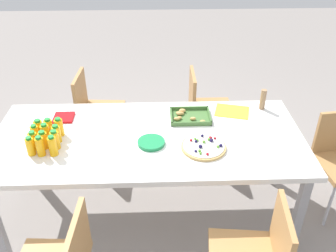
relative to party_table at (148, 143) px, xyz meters
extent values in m
plane|color=gray|center=(0.00, 0.00, -0.69)|extent=(12.00, 12.00, 0.00)
cube|color=white|center=(0.00, 0.00, 0.04)|extent=(2.23, 0.99, 0.04)
cube|color=#99999E|center=(1.03, -0.41, -0.34)|extent=(0.06, 0.06, 0.71)
cube|color=#99999E|center=(-1.03, 0.41, -0.34)|extent=(0.06, 0.06, 0.71)
cube|color=#99999E|center=(1.03, 0.41, -0.34)|extent=(0.06, 0.06, 0.71)
cube|color=#B7844C|center=(-0.36, -0.87, -0.05)|extent=(0.05, 0.38, 0.38)
cylinder|color=silver|center=(1.37, -0.19, -0.49)|extent=(0.02, 0.02, 0.41)
cylinder|color=silver|center=(1.33, 0.13, -0.49)|extent=(0.02, 0.02, 0.41)
cube|color=#B7844C|center=(0.59, 0.88, -0.24)|extent=(0.40, 0.40, 0.04)
cube|color=#B7844C|center=(0.41, 0.88, -0.05)|extent=(0.03, 0.38, 0.38)
cylinder|color=silver|center=(0.75, 1.04, -0.49)|extent=(0.02, 0.02, 0.41)
cylinder|color=silver|center=(0.75, 0.72, -0.49)|extent=(0.02, 0.02, 0.41)
cylinder|color=silver|center=(0.43, 1.04, -0.49)|extent=(0.02, 0.02, 0.41)
cylinder|color=silver|center=(0.43, 0.72, -0.49)|extent=(0.02, 0.02, 0.41)
cube|color=#B7844C|center=(0.74, -0.85, -0.05)|extent=(0.07, 0.38, 0.38)
cube|color=#B7844C|center=(-0.46, 0.87, -0.24)|extent=(0.42, 0.42, 0.04)
cube|color=#B7844C|center=(-0.64, 0.88, -0.05)|extent=(0.05, 0.38, 0.38)
cylinder|color=silver|center=(-0.29, 1.02, -0.49)|extent=(0.02, 0.02, 0.41)
cylinder|color=silver|center=(-0.31, 0.70, -0.49)|extent=(0.02, 0.02, 0.41)
cylinder|color=silver|center=(-0.61, 1.04, -0.49)|extent=(0.02, 0.02, 0.41)
cylinder|color=silver|center=(-0.63, 0.72, -0.49)|extent=(0.02, 0.02, 0.41)
cylinder|color=#F8AE14|center=(-0.77, -0.18, 0.12)|extent=(0.05, 0.05, 0.12)
cylinder|color=#1E8C33|center=(-0.77, -0.18, 0.19)|extent=(0.04, 0.04, 0.02)
cylinder|color=#F9AD14|center=(-0.70, -0.19, 0.13)|extent=(0.05, 0.05, 0.13)
cylinder|color=#1E8C33|center=(-0.70, -0.19, 0.20)|extent=(0.04, 0.04, 0.02)
cylinder|color=#F9AC14|center=(-0.62, -0.19, 0.13)|extent=(0.06, 0.06, 0.13)
cylinder|color=#1E8C33|center=(-0.62, -0.19, 0.20)|extent=(0.04, 0.04, 0.02)
cylinder|color=#FAAD14|center=(-0.77, -0.11, 0.12)|extent=(0.06, 0.06, 0.12)
cylinder|color=#1E8C33|center=(-0.77, -0.11, 0.19)|extent=(0.04, 0.04, 0.02)
cylinder|color=#FAAB14|center=(-0.71, -0.11, 0.12)|extent=(0.06, 0.06, 0.12)
cylinder|color=#1E8C33|center=(-0.71, -0.11, 0.18)|extent=(0.04, 0.04, 0.02)
cylinder|color=#F8AB14|center=(-0.62, -0.12, 0.12)|extent=(0.06, 0.06, 0.13)
cylinder|color=#1E8C33|center=(-0.62, -0.12, 0.19)|extent=(0.04, 0.04, 0.02)
cylinder|color=#FAAE14|center=(-0.78, -0.04, 0.12)|extent=(0.05, 0.05, 0.12)
cylinder|color=#1E8C33|center=(-0.78, -0.04, 0.19)|extent=(0.04, 0.04, 0.02)
cylinder|color=#F8AE14|center=(-0.71, -0.04, 0.12)|extent=(0.06, 0.06, 0.13)
cylinder|color=#1E8C33|center=(-0.71, -0.04, 0.20)|extent=(0.04, 0.04, 0.02)
cylinder|color=#F9AF14|center=(-0.63, -0.04, 0.12)|extent=(0.06, 0.06, 0.12)
cylinder|color=#1E8C33|center=(-0.63, -0.04, 0.19)|extent=(0.04, 0.04, 0.02)
cylinder|color=#FAAF14|center=(-0.77, 0.04, 0.12)|extent=(0.06, 0.06, 0.12)
cylinder|color=#1E8C33|center=(-0.77, 0.04, 0.18)|extent=(0.04, 0.04, 0.02)
cylinder|color=#FAAF14|center=(-0.70, 0.04, 0.12)|extent=(0.06, 0.06, 0.12)
cylinder|color=#1E8C33|center=(-0.70, 0.04, 0.19)|extent=(0.04, 0.04, 0.02)
cylinder|color=#FAAB14|center=(-0.63, 0.04, 0.12)|extent=(0.06, 0.06, 0.12)
cylinder|color=#1E8C33|center=(-0.63, 0.04, 0.19)|extent=(0.04, 0.04, 0.02)
cylinder|color=tan|center=(0.38, -0.16, 0.07)|extent=(0.31, 0.31, 0.02)
cylinder|color=white|center=(0.38, -0.16, 0.08)|extent=(0.28, 0.28, 0.01)
sphere|color=red|center=(0.39, -0.27, 0.09)|extent=(0.02, 0.02, 0.02)
sphere|color=red|center=(0.30, -0.10, 0.09)|extent=(0.02, 0.02, 0.02)
sphere|color=#1E1947|center=(0.44, -0.11, 0.09)|extent=(0.03, 0.03, 0.03)
sphere|color=#1E1947|center=(0.33, -0.12, 0.09)|extent=(0.02, 0.02, 0.02)
sphere|color=red|center=(0.44, -0.09, 0.09)|extent=(0.03, 0.03, 0.03)
sphere|color=#66B238|center=(0.43, -0.10, 0.09)|extent=(0.02, 0.02, 0.02)
sphere|color=#66B238|center=(0.33, -0.09, 0.09)|extent=(0.02, 0.02, 0.02)
sphere|color=#66B238|center=(0.35, -0.23, 0.09)|extent=(0.02, 0.02, 0.02)
sphere|color=#1E1947|center=(0.50, -0.17, 0.09)|extent=(0.02, 0.02, 0.02)
sphere|color=#66B238|center=(0.47, -0.19, 0.09)|extent=(0.02, 0.02, 0.02)
sphere|color=#1E1947|center=(0.32, -0.23, 0.09)|extent=(0.02, 0.02, 0.02)
sphere|color=#66B238|center=(0.39, -0.13, 0.09)|extent=(0.02, 0.02, 0.02)
sphere|color=#1E1947|center=(0.36, -0.18, 0.09)|extent=(0.03, 0.03, 0.03)
sphere|color=#66B238|center=(0.34, -0.10, 0.09)|extent=(0.02, 0.02, 0.02)
sphere|color=#66B238|center=(0.35, -0.26, 0.09)|extent=(0.02, 0.02, 0.02)
sphere|color=#1E1947|center=(0.38, -0.05, 0.09)|extent=(0.02, 0.02, 0.02)
sphere|color=red|center=(0.47, -0.08, 0.09)|extent=(0.02, 0.02, 0.02)
cube|color=#477238|center=(0.33, 0.24, 0.06)|extent=(0.31, 0.24, 0.01)
cube|color=#477238|center=(0.33, 0.12, 0.08)|extent=(0.31, 0.01, 0.03)
cube|color=#477238|center=(0.33, 0.35, 0.08)|extent=(0.31, 0.01, 0.03)
cube|color=#477238|center=(0.18, 0.24, 0.08)|extent=(0.01, 0.24, 0.03)
cube|color=#477238|center=(0.47, 0.24, 0.08)|extent=(0.01, 0.24, 0.03)
ellipsoid|color=tan|center=(0.22, 0.19, 0.08)|extent=(0.05, 0.03, 0.03)
ellipsoid|color=tan|center=(0.24, 0.21, 0.08)|extent=(0.04, 0.03, 0.02)
ellipsoid|color=tan|center=(0.26, 0.28, 0.08)|extent=(0.04, 0.03, 0.02)
ellipsoid|color=tan|center=(0.24, 0.27, 0.08)|extent=(0.05, 0.04, 0.03)
ellipsoid|color=tan|center=(0.34, 0.19, 0.08)|extent=(0.04, 0.03, 0.03)
ellipsoid|color=tan|center=(0.23, 0.29, 0.08)|extent=(0.03, 0.02, 0.02)
ellipsoid|color=tan|center=(0.41, 0.15, 0.08)|extent=(0.04, 0.03, 0.02)
ellipsoid|color=tan|center=(0.27, 0.31, 0.08)|extent=(0.05, 0.04, 0.03)
cylinder|color=#1E8C4C|center=(0.02, -0.10, 0.06)|extent=(0.19, 0.19, 0.00)
cylinder|color=#1E8C4C|center=(0.02, -0.10, 0.07)|extent=(0.19, 0.19, 0.00)
cylinder|color=#1E8C4C|center=(0.02, -0.10, 0.07)|extent=(0.19, 0.19, 0.00)
cylinder|color=#1E8C4C|center=(0.02, -0.10, 0.08)|extent=(0.19, 0.19, 0.00)
cylinder|color=#1E8C4C|center=(0.02, -0.10, 0.08)|extent=(0.19, 0.19, 0.00)
cube|color=red|center=(-0.65, 0.27, 0.07)|extent=(0.15, 0.15, 0.02)
cylinder|color=#9E7A56|center=(0.91, 0.36, 0.14)|extent=(0.04, 0.04, 0.17)
cube|color=yellow|center=(0.67, 0.32, 0.06)|extent=(0.30, 0.26, 0.01)
camera|label=1|loc=(0.07, -2.18, 1.56)|focal=39.46mm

